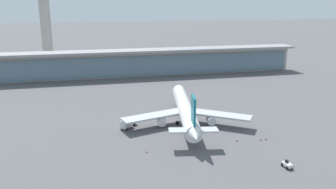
# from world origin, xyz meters

# --- Properties ---
(ground_plane) EXTENTS (1200.00, 1200.00, 0.00)m
(ground_plane) POSITION_xyz_m (0.00, 0.00, 0.00)
(ground_plane) COLOR #515154
(airliner_on_stand) EXTENTS (44.20, 58.08, 15.51)m
(airliner_on_stand) POSITION_xyz_m (3.21, -2.32, 4.88)
(airliner_on_stand) COLOR white
(airliner_on_stand) RESTS_ON ground
(service_truck_near_nose_white) EXTENTS (6.37, 7.13, 3.10)m
(service_truck_near_nose_white) POSITION_xyz_m (-17.04, -2.55, 1.69)
(service_truck_near_nose_white) COLOR silver
(service_truck_near_nose_white) RESTS_ON ground
(service_truck_under_wing_blue) EXTENTS (1.99, 3.02, 2.05)m
(service_truck_under_wing_blue) POSITION_xyz_m (7.79, 8.08, 0.87)
(service_truck_under_wing_blue) COLOR #234C9E
(service_truck_under_wing_blue) RESTS_ON ground
(service_truck_mid_apron_white) EXTENTS (1.99, 3.02, 2.05)m
(service_truck_mid_apron_white) POSITION_xyz_m (19.77, -40.63, 0.87)
(service_truck_mid_apron_white) COLOR silver
(service_truck_mid_apron_white) RESTS_ON ground
(terminal_building) EXTENTS (183.60, 12.80, 15.20)m
(terminal_building) POSITION_xyz_m (0.00, 78.95, 7.87)
(terminal_building) COLOR #B2ADA3
(terminal_building) RESTS_ON ground
(control_tower) EXTENTS (12.00, 12.00, 58.25)m
(control_tower) POSITION_xyz_m (-53.97, 117.45, 31.91)
(control_tower) COLOR #B2ADA3
(control_tower) RESTS_ON ground
(safety_cone_alpha) EXTENTS (0.62, 0.62, 0.70)m
(safety_cone_alpha) POSITION_xyz_m (14.40, -21.63, 0.32)
(safety_cone_alpha) COLOR orange
(safety_cone_alpha) RESTS_ON ground
(safety_cone_bravo) EXTENTS (0.62, 0.62, 0.70)m
(safety_cone_bravo) POSITION_xyz_m (-14.07, -23.50, 0.32)
(safety_cone_bravo) COLOR orange
(safety_cone_bravo) RESTS_ON ground
(safety_cone_charlie) EXTENTS (0.62, 0.62, 0.70)m
(safety_cone_charlie) POSITION_xyz_m (21.78, -22.69, 0.32)
(safety_cone_charlie) COLOR orange
(safety_cone_charlie) RESTS_ON ground
(safety_cone_delta) EXTENTS (0.62, 0.62, 0.70)m
(safety_cone_delta) POSITION_xyz_m (23.67, -22.59, 0.32)
(safety_cone_delta) COLOR orange
(safety_cone_delta) RESTS_ON ground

